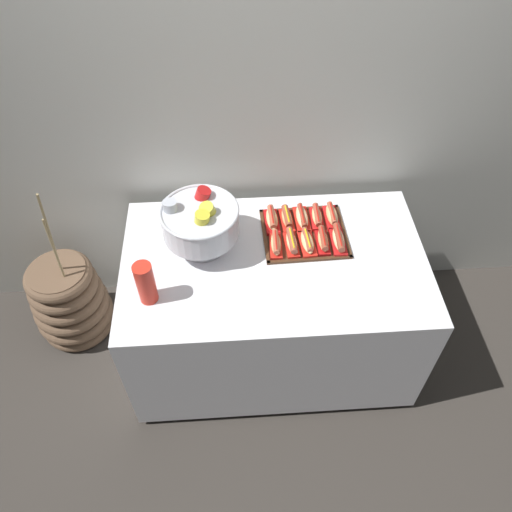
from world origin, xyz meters
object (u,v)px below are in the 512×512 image
Objects in this scene: hot_dog_6 at (287,218)px; hot_dog_4 at (338,239)px; hot_dog_0 at (276,244)px; hot_dog_9 at (332,216)px; floor_vase at (70,301)px; hot_dog_5 at (272,219)px; hot_dog_7 at (302,218)px; buffet_table at (272,305)px; cup_stack at (146,283)px; hot_dog_1 at (292,242)px; hot_dog_3 at (323,240)px; serving_tray at (304,234)px; hot_dog_2 at (307,242)px; hot_dog_8 at (317,217)px; punch_bowl at (200,221)px.

hot_dog_4 is at bearing -34.67° from hot_dog_6.
hot_dog_6 is (0.07, 0.17, 0.00)m from hot_dog_0.
floor_vase is at bearing -179.30° from hot_dog_9.
hot_dog_5 is 0.94× the size of hot_dog_7.
hot_dog_0 reaches higher than buffet_table.
cup_stack is at bearing -153.83° from hot_dog_9.
hot_dog_1 is at bearing -63.97° from hot_dog_5.
hot_dog_1 and hot_dog_3 have the same top height.
hot_dog_7 is (-0.00, 0.08, 0.03)m from serving_tray.
hot_dog_9 is at bearing 1.59° from hot_dog_5.
hot_dog_1 is 0.96× the size of hot_dog_2.
hot_dog_0 is at bearing -178.41° from hot_dog_2.
hot_dog_8 is (0.22, 0.01, -0.00)m from hot_dog_5.
floor_vase is at bearing -179.35° from hot_dog_8.
hot_dog_0 is at bearing -178.41° from hot_dog_3.
hot_dog_5 is 0.47× the size of punch_bowl.
hot_dog_8 is at bearing 67.14° from hot_dog_2.
hot_dog_0 is at bearing -149.60° from serving_tray.
hot_dog_5 reaches higher than hot_dog_7.
hot_dog_1 is 0.18m from hot_dog_5.
hot_dog_3 reaches higher than hot_dog_6.
hot_dog_0 is at bearing 23.88° from cup_stack.
cup_stack is (-0.73, -0.26, 0.08)m from hot_dog_2.
hot_dog_9 reaches higher than hot_dog_7.
hot_dog_6 is 0.99× the size of hot_dog_9.
hot_dog_9 is (-0.00, 0.16, -0.00)m from hot_dog_4.
punch_bowl is 1.68× the size of cup_stack.
hot_dog_0 is 0.08m from hot_dog_1.
hot_dog_4 is (0.15, -0.08, 0.03)m from serving_tray.
hot_dog_9 is (0.15, 0.00, 0.00)m from hot_dog_7.
floor_vase reaches higher than punch_bowl.
hot_dog_2 is at bearing -112.86° from hot_dog_8.
hot_dog_3 reaches higher than hot_dog_9.
hot_dog_6 is (-0.08, 0.08, 0.03)m from serving_tray.
serving_tray is 0.81m from cup_stack.
punch_bowl is (0.79, -0.12, 0.69)m from floor_vase.
serving_tray is 0.17m from hot_dog_4.
hot_dog_3 is (0.08, -0.08, 0.03)m from serving_tray.
hot_dog_5 is 0.08m from hot_dog_6.
serving_tray is 2.28× the size of hot_dog_7.
hot_dog_8 is (-0.00, 0.16, -0.00)m from hot_dog_3.
floor_vase is 6.20× the size of hot_dog_2.
floor_vase reaches higher than cup_stack.
hot_dog_8 is at bearing 1.59° from hot_dog_5.
floor_vase is at bearing 143.74° from cup_stack.
hot_dog_4 is at bearing 1.59° from hot_dog_3.
hot_dog_0 and hot_dog_7 have the same top height.
hot_dog_9 is at bearing 30.40° from hot_dog_0.
hot_dog_1 reaches higher than hot_dog_2.
punch_bowl is (-0.49, -0.05, 0.16)m from serving_tray.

